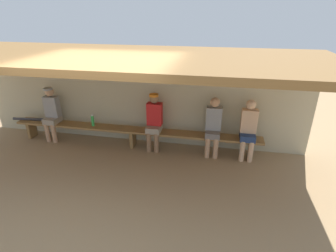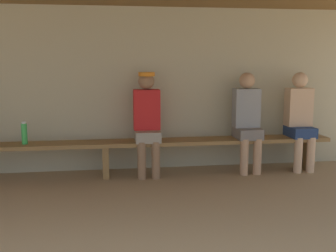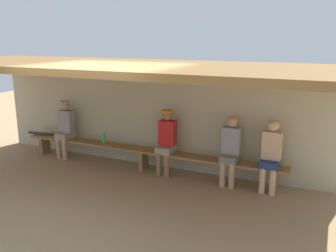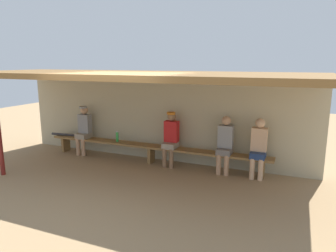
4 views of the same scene
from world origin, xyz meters
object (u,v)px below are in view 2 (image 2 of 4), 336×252
at_px(bench, 106,147).
at_px(player_in_red, 247,118).
at_px(player_leftmost, 300,117).
at_px(water_bottle_green, 24,133).
at_px(player_shirtless_tan, 147,119).

height_order(bench, player_in_red, player_in_red).
distance_m(player_leftmost, water_bottle_green, 3.64).
distance_m(player_shirtless_tan, player_leftmost, 2.10).
xyz_separation_m(bench, water_bottle_green, (-1.00, -0.00, 0.21)).
height_order(bench, player_shirtless_tan, player_shirtless_tan).
xyz_separation_m(bench, player_leftmost, (2.64, 0.00, 0.34)).
distance_m(player_shirtless_tan, water_bottle_green, 1.54).
bearing_deg(player_in_red, player_shirtless_tan, 179.98).
relative_size(bench, player_in_red, 4.49).
height_order(player_shirtless_tan, water_bottle_green, player_shirtless_tan).
bearing_deg(water_bottle_green, player_in_red, 0.10).
height_order(player_in_red, player_shirtless_tan, player_shirtless_tan).
distance_m(bench, player_leftmost, 2.66).
height_order(player_in_red, water_bottle_green, player_in_red).
bearing_deg(bench, player_shirtless_tan, 0.38).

